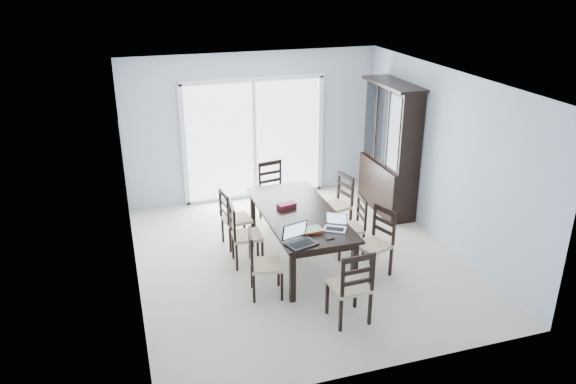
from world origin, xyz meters
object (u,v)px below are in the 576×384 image
(laptop_silver, at_px, (335,226))
(hot_tub, at_px, (193,161))
(chair_end_far, at_px, (273,185))
(laptop_dark, at_px, (301,240))
(china_hutch, at_px, (390,150))
(chair_right_mid, at_px, (355,220))
(chair_left_mid, at_px, (240,228))
(game_box, at_px, (287,206))
(dining_table, at_px, (299,217))
(chair_right_far, at_px, (340,197))
(chair_left_far, at_px, (231,213))
(cell_phone, at_px, (330,238))
(chair_end_near, at_px, (353,280))
(chair_left_near, at_px, (259,257))
(chair_right_near, at_px, (378,235))

(laptop_silver, height_order, hot_tub, laptop_silver)
(chair_end_far, relative_size, laptop_dark, 2.69)
(china_hutch, distance_m, chair_right_mid, 1.86)
(chair_left_mid, height_order, game_box, chair_left_mid)
(dining_table, relative_size, chair_right_far, 2.05)
(chair_left_far, height_order, game_box, chair_left_far)
(chair_right_mid, height_order, game_box, chair_right_mid)
(chair_left_far, distance_m, cell_phone, 1.87)
(laptop_dark, relative_size, game_box, 1.61)
(chair_left_mid, distance_m, chair_left_far, 0.58)
(chair_end_near, bearing_deg, hot_tub, 98.79)
(chair_left_near, height_order, chair_right_mid, chair_left_near)
(chair_right_far, distance_m, chair_end_far, 1.15)
(dining_table, relative_size, game_box, 8.45)
(chair_right_near, distance_m, game_box, 1.35)
(chair_right_far, distance_m, hot_tub, 3.39)
(chair_left_far, distance_m, chair_right_mid, 1.82)
(chair_left_mid, relative_size, game_box, 4.08)
(chair_left_far, distance_m, laptop_silver, 1.78)
(chair_right_near, bearing_deg, chair_left_near, 73.38)
(chair_left_mid, height_order, chair_right_mid, chair_left_mid)
(chair_end_near, bearing_deg, laptop_silver, 77.58)
(chair_left_far, bearing_deg, chair_left_near, -4.75)
(cell_phone, bearing_deg, chair_end_near, -97.61)
(laptop_dark, height_order, game_box, laptop_dark)
(chair_left_far, height_order, chair_end_near, chair_end_near)
(chair_left_far, xyz_separation_m, hot_tub, (-0.14, 2.82, -0.11))
(chair_end_near, bearing_deg, chair_left_mid, 114.42)
(laptop_dark, height_order, cell_phone, laptop_dark)
(china_hutch, height_order, laptop_dark, china_hutch)
(china_hutch, relative_size, cell_phone, 19.22)
(china_hutch, xyz_separation_m, cell_phone, (-1.92, -2.15, -0.32))
(laptop_silver, distance_m, game_box, 0.95)
(chair_left_mid, xyz_separation_m, chair_right_far, (1.73, 0.59, 0.00))
(dining_table, bearing_deg, hot_tub, 105.36)
(chair_right_far, height_order, hot_tub, chair_right_far)
(chair_end_far, height_order, game_box, chair_end_far)
(dining_table, height_order, china_hutch, china_hutch)
(laptop_silver, bearing_deg, chair_end_near, -68.25)
(laptop_dark, relative_size, cell_phone, 3.66)
(chair_right_far, distance_m, game_box, 1.19)
(chair_end_near, bearing_deg, dining_table, 90.61)
(chair_left_mid, xyz_separation_m, chair_end_near, (0.92, -1.78, 0.03))
(dining_table, height_order, chair_left_near, chair_left_near)
(china_hutch, distance_m, chair_right_near, 2.27)
(chair_left_near, distance_m, cell_phone, 0.92)
(chair_left_near, distance_m, chair_right_mid, 1.73)
(dining_table, distance_m, laptop_silver, 0.73)
(laptop_dark, bearing_deg, chair_left_far, 92.23)
(chair_end_near, distance_m, game_box, 1.87)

